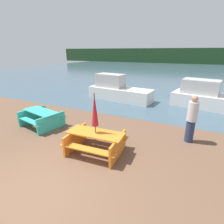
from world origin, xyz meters
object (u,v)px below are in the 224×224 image
boat (118,91)px  umbrella_crimson (95,110)px  picnic_table_teal (41,117)px  picnic_table_orange (96,140)px  boat_second (211,98)px  person (192,119)px

boat → umbrella_crimson: bearing=-66.0°
picnic_table_teal → boat: (1.22, 5.74, 0.19)m
picnic_table_teal → umbrella_crimson: umbrella_crimson is taller
umbrella_crimson → boat: 6.94m
picnic_table_orange → picnic_table_teal: picnic_table_teal is taller
umbrella_crimson → picnic_table_orange: bearing=0.0°
boat → boat_second: boat is taller
umbrella_crimson → person: size_ratio=1.15×
boat_second → person: size_ratio=2.74×
picnic_table_teal → person: 6.24m
picnic_table_orange → picnic_table_teal: size_ratio=0.98×
picnic_table_orange → boat_second: size_ratio=0.40×
umbrella_crimson → boat: umbrella_crimson is taller
picnic_table_orange → boat: 6.89m
picnic_table_orange → boat: boat is taller
person → picnic_table_orange: bearing=-142.3°
boat_second → umbrella_crimson: bearing=-106.4°
picnic_table_orange → boat_second: (3.65, 7.15, 0.16)m
boat → person: 6.58m
person → umbrella_crimson: bearing=-142.3°
boat_second → person: (-0.88, -5.00, 0.29)m
boat → picnic_table_orange: bearing=-66.0°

